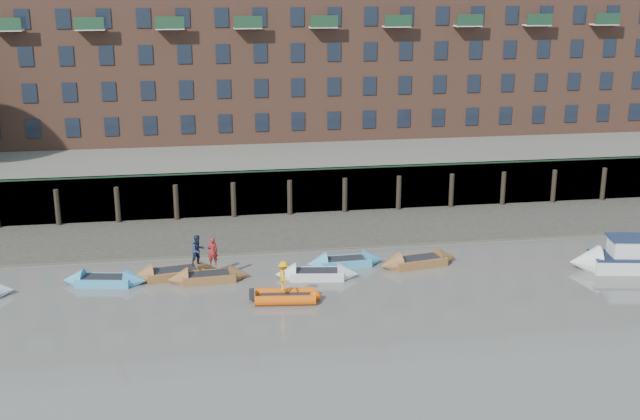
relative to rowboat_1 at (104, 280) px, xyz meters
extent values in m
plane|color=#615C55|center=(9.87, -10.10, -0.24)|extent=(220.00, 220.00, 0.00)
cube|color=#3D382F|center=(9.87, 7.90, -0.24)|extent=(110.00, 8.00, 0.50)
cube|color=#4C4336|center=(9.87, 4.50, -0.24)|extent=(110.00, 1.60, 0.10)
cube|color=#2D2A26|center=(9.87, 12.30, 1.36)|extent=(110.00, 0.80, 3.20)
cylinder|color=black|center=(-4.13, 11.65, 1.06)|extent=(0.36, 0.36, 2.60)
cylinder|color=black|center=(-0.13, 11.65, 1.06)|extent=(0.36, 0.36, 2.60)
cylinder|color=black|center=(3.87, 11.65, 1.06)|extent=(0.36, 0.36, 2.60)
cylinder|color=black|center=(7.87, 11.65, 1.06)|extent=(0.36, 0.36, 2.60)
cylinder|color=black|center=(11.87, 11.65, 1.06)|extent=(0.36, 0.36, 2.60)
cylinder|color=black|center=(15.87, 11.65, 1.06)|extent=(0.36, 0.36, 2.60)
cylinder|color=black|center=(19.87, 11.65, 1.06)|extent=(0.36, 0.36, 2.60)
cylinder|color=black|center=(23.87, 11.65, 1.06)|extent=(0.36, 0.36, 2.60)
cylinder|color=black|center=(27.87, 11.65, 1.06)|extent=(0.36, 0.36, 2.60)
cylinder|color=black|center=(31.87, 11.65, 1.06)|extent=(0.36, 0.36, 2.60)
cylinder|color=black|center=(35.87, 11.65, 1.06)|extent=(0.36, 0.36, 2.60)
cube|color=#264C2D|center=(9.87, 12.00, 3.01)|extent=(110.00, 0.06, 0.10)
cube|color=#5E594D|center=(9.87, 25.90, 1.36)|extent=(110.00, 28.00, 3.20)
cube|color=brown|center=(9.87, 26.90, 8.96)|extent=(80.00, 10.00, 12.00)
cube|color=black|center=(-7.13, 21.88, 4.76)|extent=(1.10, 0.12, 1.50)
cube|color=black|center=(-4.13, 21.88, 4.76)|extent=(1.10, 0.12, 1.50)
cube|color=black|center=(-1.13, 21.88, 4.76)|extent=(1.10, 0.12, 1.50)
cube|color=black|center=(1.87, 21.88, 4.76)|extent=(1.10, 0.12, 1.50)
cube|color=black|center=(4.87, 21.88, 4.76)|extent=(1.10, 0.12, 1.50)
cube|color=black|center=(7.87, 21.88, 4.76)|extent=(1.10, 0.12, 1.50)
cube|color=black|center=(10.87, 21.88, 4.76)|extent=(1.10, 0.12, 1.50)
cube|color=black|center=(13.87, 21.88, 4.76)|extent=(1.10, 0.12, 1.50)
cube|color=black|center=(16.87, 21.88, 4.76)|extent=(1.10, 0.12, 1.50)
cube|color=black|center=(19.87, 21.88, 4.76)|extent=(1.10, 0.12, 1.50)
cube|color=black|center=(22.87, 21.88, 4.76)|extent=(1.10, 0.12, 1.50)
cube|color=black|center=(25.87, 21.88, 4.76)|extent=(1.10, 0.12, 1.50)
cube|color=black|center=(28.87, 21.88, 4.76)|extent=(1.10, 0.12, 1.50)
cube|color=black|center=(31.87, 21.88, 4.76)|extent=(1.10, 0.12, 1.50)
cube|color=black|center=(34.87, 21.88, 4.76)|extent=(1.10, 0.12, 1.50)
cube|color=black|center=(37.87, 21.88, 4.76)|extent=(1.10, 0.12, 1.50)
cube|color=black|center=(40.87, 21.88, 4.76)|extent=(1.10, 0.12, 1.50)
cube|color=black|center=(43.87, 21.88, 4.76)|extent=(1.10, 0.12, 1.50)
cube|color=black|center=(-7.13, 21.88, 7.56)|extent=(1.10, 0.12, 1.50)
cube|color=black|center=(-4.13, 21.88, 7.56)|extent=(1.10, 0.12, 1.50)
cube|color=black|center=(-1.13, 21.88, 7.56)|extent=(1.10, 0.12, 1.50)
cube|color=black|center=(1.87, 21.88, 7.56)|extent=(1.10, 0.12, 1.50)
cube|color=black|center=(4.87, 21.88, 7.56)|extent=(1.10, 0.12, 1.50)
cube|color=black|center=(7.87, 21.88, 7.56)|extent=(1.10, 0.12, 1.50)
cube|color=black|center=(10.87, 21.88, 7.56)|extent=(1.10, 0.12, 1.50)
cube|color=black|center=(13.87, 21.88, 7.56)|extent=(1.10, 0.12, 1.50)
cube|color=black|center=(16.87, 21.88, 7.56)|extent=(1.10, 0.12, 1.50)
cube|color=black|center=(19.87, 21.88, 7.56)|extent=(1.10, 0.12, 1.50)
cube|color=black|center=(22.87, 21.88, 7.56)|extent=(1.10, 0.12, 1.50)
cube|color=black|center=(25.87, 21.88, 7.56)|extent=(1.10, 0.12, 1.50)
cube|color=black|center=(28.87, 21.88, 7.56)|extent=(1.10, 0.12, 1.50)
cube|color=black|center=(31.87, 21.88, 7.56)|extent=(1.10, 0.12, 1.50)
cube|color=black|center=(34.87, 21.88, 7.56)|extent=(1.10, 0.12, 1.50)
cube|color=black|center=(37.87, 21.88, 7.56)|extent=(1.10, 0.12, 1.50)
cube|color=black|center=(40.87, 21.88, 7.56)|extent=(1.10, 0.12, 1.50)
cube|color=black|center=(43.87, 21.88, 7.56)|extent=(1.10, 0.12, 1.50)
cube|color=black|center=(-7.13, 21.88, 10.36)|extent=(1.10, 0.12, 1.50)
cube|color=black|center=(-4.13, 21.88, 10.36)|extent=(1.10, 0.12, 1.50)
cube|color=black|center=(-1.13, 21.88, 10.36)|extent=(1.10, 0.12, 1.50)
cube|color=black|center=(1.87, 21.88, 10.36)|extent=(1.10, 0.12, 1.50)
cube|color=black|center=(4.87, 21.88, 10.36)|extent=(1.10, 0.12, 1.50)
cube|color=black|center=(7.87, 21.88, 10.36)|extent=(1.10, 0.12, 1.50)
cube|color=black|center=(10.87, 21.88, 10.36)|extent=(1.10, 0.12, 1.50)
cube|color=black|center=(13.87, 21.88, 10.36)|extent=(1.10, 0.12, 1.50)
cube|color=black|center=(16.87, 21.88, 10.36)|extent=(1.10, 0.12, 1.50)
cube|color=black|center=(19.87, 21.88, 10.36)|extent=(1.10, 0.12, 1.50)
cube|color=black|center=(22.87, 21.88, 10.36)|extent=(1.10, 0.12, 1.50)
cube|color=black|center=(25.87, 21.88, 10.36)|extent=(1.10, 0.12, 1.50)
cube|color=black|center=(28.87, 21.88, 10.36)|extent=(1.10, 0.12, 1.50)
cube|color=black|center=(31.87, 21.88, 10.36)|extent=(1.10, 0.12, 1.50)
cube|color=black|center=(34.87, 21.88, 10.36)|extent=(1.10, 0.12, 1.50)
cube|color=black|center=(37.87, 21.88, 10.36)|extent=(1.10, 0.12, 1.50)
cube|color=black|center=(40.87, 21.88, 10.36)|extent=(1.10, 0.12, 1.50)
cube|color=black|center=(-7.13, 21.88, 13.16)|extent=(1.10, 0.12, 1.50)
cube|color=black|center=(-4.13, 21.88, 13.16)|extent=(1.10, 0.12, 1.50)
cube|color=black|center=(-1.13, 21.88, 13.16)|extent=(1.10, 0.12, 1.50)
cube|color=black|center=(1.87, 21.88, 13.16)|extent=(1.10, 0.12, 1.50)
cube|color=black|center=(4.87, 21.88, 13.16)|extent=(1.10, 0.12, 1.50)
cube|color=black|center=(7.87, 21.88, 13.16)|extent=(1.10, 0.12, 1.50)
cube|color=black|center=(10.87, 21.88, 13.16)|extent=(1.10, 0.12, 1.50)
cube|color=black|center=(13.87, 21.88, 13.16)|extent=(1.10, 0.12, 1.50)
cube|color=black|center=(16.87, 21.88, 13.16)|extent=(1.10, 0.12, 1.50)
cube|color=black|center=(19.87, 21.88, 13.16)|extent=(1.10, 0.12, 1.50)
cube|color=black|center=(22.87, 21.88, 13.16)|extent=(1.10, 0.12, 1.50)
cube|color=black|center=(25.87, 21.88, 13.16)|extent=(1.10, 0.12, 1.50)
cube|color=black|center=(28.87, 21.88, 13.16)|extent=(1.10, 0.12, 1.50)
cube|color=black|center=(31.87, 21.88, 13.16)|extent=(1.10, 0.12, 1.50)
cube|color=black|center=(34.87, 21.88, 13.16)|extent=(1.10, 0.12, 1.50)
cube|color=black|center=(37.87, 21.88, 13.16)|extent=(1.10, 0.12, 1.50)
cube|color=black|center=(40.87, 21.88, 13.16)|extent=(1.10, 0.12, 1.50)
cone|color=silver|center=(-5.30, -0.73, 0.01)|extent=(1.44, 1.60, 1.42)
cube|color=#3E96C1|center=(0.00, 0.00, -0.01)|extent=(3.19, 1.89, 0.47)
cone|color=#3E96C1|center=(1.72, -0.33, -0.01)|extent=(1.40, 1.54, 1.35)
cone|color=#3E96C1|center=(-1.72, 0.33, -0.01)|extent=(1.40, 1.54, 1.35)
cube|color=black|center=(0.00, 0.00, 0.21)|extent=(2.64, 1.46, 0.06)
cube|color=brown|center=(3.84, 0.50, 0.01)|extent=(3.39, 1.99, 0.50)
cone|color=brown|center=(5.66, 0.83, 0.01)|extent=(1.48, 1.64, 1.44)
cone|color=brown|center=(2.01, 0.17, 0.01)|extent=(1.48, 1.64, 1.44)
cube|color=black|center=(3.84, 0.50, 0.24)|extent=(2.81, 1.54, 0.06)
cube|color=brown|center=(5.75, -0.39, -0.01)|extent=(3.02, 1.48, 0.46)
cone|color=brown|center=(7.47, -0.30, -0.01)|extent=(1.22, 1.39, 1.33)
cone|color=brown|center=(4.03, -0.48, -0.01)|extent=(1.22, 1.39, 1.33)
cube|color=black|center=(5.75, -0.39, 0.20)|extent=(2.51, 1.13, 0.06)
cube|color=silver|center=(11.84, -0.93, 0.00)|extent=(3.20, 1.78, 0.47)
cone|color=silver|center=(13.59, -1.18, 0.00)|extent=(1.36, 1.52, 1.37)
cone|color=silver|center=(10.09, -0.68, 0.00)|extent=(1.36, 1.52, 1.37)
cube|color=black|center=(11.84, -0.93, 0.22)|extent=(2.65, 1.37, 0.06)
cube|color=#3E96C1|center=(13.82, 0.83, -0.01)|extent=(3.02, 1.46, 0.46)
cone|color=#3E96C1|center=(15.55, 0.90, -0.01)|extent=(1.21, 1.39, 1.34)
cone|color=#3E96C1|center=(12.09, 0.76, -0.01)|extent=(1.21, 1.39, 1.34)
cube|color=black|center=(13.82, 0.83, 0.20)|extent=(2.51, 1.10, 0.06)
cube|color=brown|center=(18.14, 0.19, 0.01)|extent=(3.38, 1.98, 0.50)
cone|color=brown|center=(19.96, 0.52, 0.01)|extent=(1.47, 1.63, 1.43)
cone|color=brown|center=(16.32, -0.15, 0.01)|extent=(1.47, 1.63, 1.43)
cube|color=black|center=(18.14, 0.19, 0.24)|extent=(2.79, 1.53, 0.06)
cylinder|color=#E44F08|center=(9.74, -3.41, 0.02)|extent=(3.23, 0.89, 0.53)
cylinder|color=#E44F08|center=(9.61, -4.51, 0.02)|extent=(3.23, 0.89, 0.53)
sphere|color=#E44F08|center=(11.26, -4.14, 0.02)|extent=(0.61, 0.61, 0.61)
cube|color=black|center=(9.68, -3.96, 0.02)|extent=(2.74, 1.21, 0.18)
cube|color=silver|center=(30.38, -2.55, 0.22)|extent=(5.28, 2.91, 0.91)
cone|color=silver|center=(27.51, -2.02, 0.22)|extent=(2.05, 2.31, 2.03)
cube|color=#19233F|center=(30.38, -2.55, 0.61)|extent=(5.29, 2.95, 0.12)
cube|color=silver|center=(29.98, -2.48, 1.18)|extent=(2.37, 1.89, 1.01)
cube|color=#19233F|center=(29.98, -2.48, 1.74)|extent=(2.71, 2.14, 0.10)
imported|color=maroon|center=(6.03, -0.31, 1.47)|extent=(0.64, 0.46, 1.63)
imported|color=#19233F|center=(5.23, -0.13, 1.54)|extent=(1.07, 1.01, 1.75)
imported|color=orange|center=(9.62, -3.92, 1.16)|extent=(0.66, 1.10, 1.66)
camera|label=1|loc=(5.21, -43.08, 16.30)|focal=45.00mm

